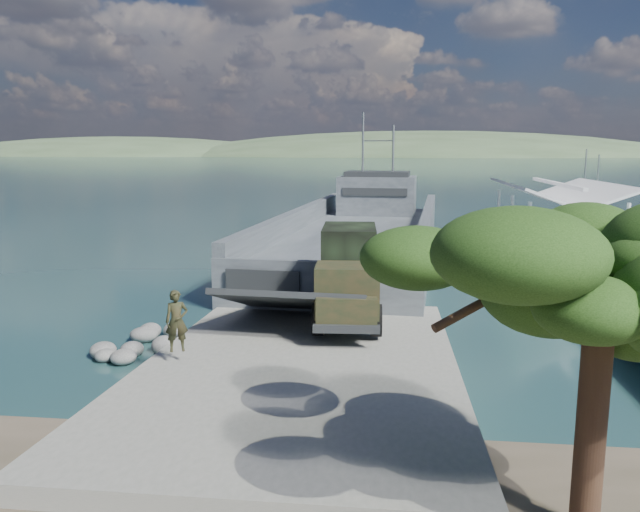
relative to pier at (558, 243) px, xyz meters
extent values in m
plane|color=#1C4345|center=(-13.00, -18.77, -1.60)|extent=(1400.00, 1400.00, 0.00)
cube|color=slate|center=(-13.00, -19.77, -1.35)|extent=(10.00, 18.00, 0.50)
cube|color=#A09F96|center=(0.00, -0.77, -0.60)|extent=(4.00, 44.00, 0.50)
cube|color=#3E4549|center=(-12.21, 3.31, -1.12)|extent=(12.01, 32.39, 2.64)
cube|color=#3E4549|center=(-16.64, 3.67, 0.83)|extent=(3.15, 31.68, 1.38)
cube|color=#3E4549|center=(-7.78, 2.96, 0.83)|extent=(3.15, 31.68, 1.38)
cube|color=#3E4549|center=(-13.46, -12.40, -0.54)|extent=(9.52, 1.18, 2.75)
cube|color=#3E4549|center=(-11.37, 13.86, 1.79)|extent=(6.66, 4.72, 3.17)
cube|color=#252729|center=(-11.37, 13.86, 3.58)|extent=(5.54, 3.79, 0.42)
cylinder|color=gray|center=(-12.64, 13.96, 6.02)|extent=(0.17, 0.17, 5.29)
cylinder|color=gray|center=(-10.11, 13.76, 5.49)|extent=(0.17, 0.17, 4.23)
cylinder|color=black|center=(-12.80, -17.06, -0.50)|extent=(0.48, 1.22, 1.20)
cylinder|color=black|center=(-10.67, -16.95, -0.50)|extent=(0.48, 1.22, 1.20)
cylinder|color=black|center=(-12.96, -13.92, -0.50)|extent=(0.48, 1.22, 1.20)
cylinder|color=black|center=(-10.83, -13.81, -0.50)|extent=(0.48, 1.22, 1.20)
cylinder|color=black|center=(-13.05, -12.08, -0.50)|extent=(0.48, 1.22, 1.20)
cylinder|color=black|center=(-10.93, -11.97, -0.50)|extent=(0.48, 1.22, 1.20)
cube|color=black|center=(-11.87, -14.42, -0.36)|extent=(2.39, 7.12, 0.23)
cube|color=black|center=(-11.74, -16.91, 0.61)|extent=(2.40, 1.97, 1.85)
cube|color=black|center=(-11.68, -18.02, 0.15)|extent=(2.17, 0.94, 0.92)
cube|color=black|center=(-11.93, -13.13, -0.04)|extent=(2.53, 4.37, 0.32)
cube|color=black|center=(-11.94, -12.94, 1.30)|extent=(2.40, 3.62, 2.31)
cube|color=#252729|center=(-11.66, -18.48, -0.41)|extent=(2.32, 0.35, 0.28)
imported|color=black|center=(-16.94, -20.53, -0.10)|extent=(0.86, 0.72, 1.99)
cube|color=white|center=(5.90, 12.34, -1.34)|extent=(2.33, 5.93, 0.94)
cube|color=white|center=(6.02, 11.30, -0.71)|extent=(1.65, 1.84, 0.63)
cylinder|color=gray|center=(5.90, 12.34, 2.07)|extent=(0.10, 0.10, 6.30)
cube|color=white|center=(5.37, 13.81, -1.32)|extent=(1.93, 6.18, 1.00)
cube|color=white|center=(5.39, 12.69, -0.65)|extent=(1.60, 1.82, 0.67)
cylinder|color=gray|center=(5.37, 13.81, 2.30)|extent=(0.11, 0.11, 6.69)
cylinder|color=#382116|center=(-6.60, -28.25, 0.88)|extent=(0.53, 0.53, 5.15)
ellipsoid|color=black|center=(-6.60, -28.25, 3.37)|extent=(4.97, 4.61, 2.13)
ellipsoid|color=black|center=(-9.62, -25.59, 3.37)|extent=(2.48, 2.48, 1.42)
camera|label=1|loc=(-10.22, -39.11, 5.73)|focal=35.00mm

